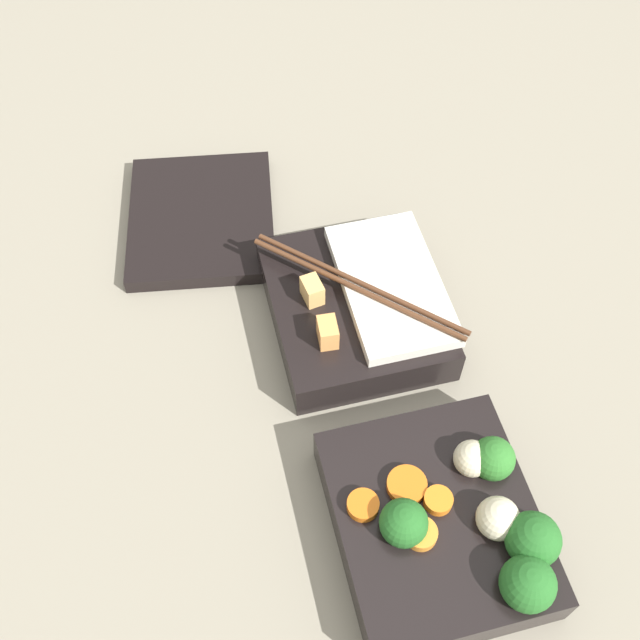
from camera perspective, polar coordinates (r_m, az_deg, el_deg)
The scene contains 4 objects.
ground_plane at distance 0.68m, azimuth 4.66°, elevation -6.26°, with size 3.00×3.00×0.00m, color gray.
bento_tray_vegetable at distance 0.61m, azimuth 9.59°, elevation -14.98°, with size 0.18×0.16×0.07m.
bento_tray_rice at distance 0.71m, azimuth 3.14°, elevation 1.21°, with size 0.18×0.16×0.06m.
bento_lid at distance 0.81m, azimuth -9.01°, elevation 7.67°, with size 0.17×0.15×0.02m, color black.
Camera 1 is at (-0.30, 0.13, 0.60)m, focal length 42.00 mm.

